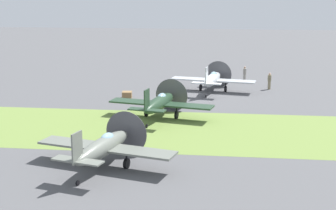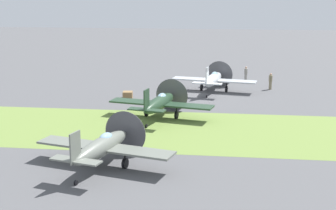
% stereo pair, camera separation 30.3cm
% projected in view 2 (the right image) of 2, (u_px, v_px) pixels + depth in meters
% --- Properties ---
extents(ground_plane, '(160.00, 160.00, 0.00)m').
position_uv_depth(ground_plane, '(206.00, 96.00, 48.38)').
color(ground_plane, '#515154').
extents(grass_verge, '(120.00, 11.00, 0.01)m').
position_uv_depth(grass_verge, '(198.00, 131.00, 36.67)').
color(grass_verge, olive).
rests_on(grass_verge, ground).
extents(airplane_lead, '(8.66, 6.90, 3.07)m').
position_uv_depth(airplane_lead, '(214.00, 79.00, 50.14)').
color(airplane_lead, '#B2B7BC').
rests_on(airplane_lead, ground).
extents(airplane_wingman, '(8.69, 6.94, 3.08)m').
position_uv_depth(airplane_wingman, '(160.00, 103.00, 39.90)').
color(airplane_wingman, '#233D28').
rests_on(airplane_wingman, ground).
extents(airplane_trail, '(8.63, 6.92, 3.06)m').
position_uv_depth(airplane_trail, '(103.00, 146.00, 28.99)').
color(airplane_trail, slate).
rests_on(airplane_trail, ground).
extents(ground_crew_chief, '(0.38, 0.57, 1.73)m').
position_uv_depth(ground_crew_chief, '(270.00, 81.00, 51.32)').
color(ground_crew_chief, '#847A5B').
rests_on(ground_crew_chief, ground).
extents(ground_crew_mechanic, '(0.38, 0.57, 1.73)m').
position_uv_depth(ground_crew_mechanic, '(246.00, 74.00, 55.52)').
color(ground_crew_mechanic, '#9E998E').
rests_on(ground_crew_mechanic, ground).
extents(supply_crate, '(0.99, 0.99, 0.64)m').
position_uv_depth(supply_crate, '(128.00, 95.00, 47.42)').
color(supply_crate, olive).
rests_on(supply_crate, ground).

